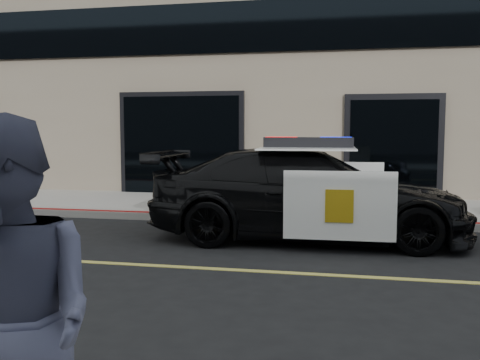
# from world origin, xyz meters

# --- Properties ---
(ground) EXTENTS (120.00, 120.00, 0.00)m
(ground) POSITION_xyz_m (0.00, 0.00, 0.00)
(ground) COLOR black
(ground) RESTS_ON ground
(sidewalk_n) EXTENTS (60.00, 3.50, 0.15)m
(sidewalk_n) POSITION_xyz_m (0.00, 5.25, 0.07)
(sidewalk_n) COLOR gray
(sidewalk_n) RESTS_ON ground
(building_n) EXTENTS (60.00, 7.00, 12.00)m
(building_n) POSITION_xyz_m (0.00, 10.50, 6.00)
(building_n) COLOR #756856
(building_n) RESTS_ON ground
(police_car) EXTENTS (2.61, 5.47, 1.75)m
(police_car) POSITION_xyz_m (2.77, 2.22, 0.79)
(police_car) COLOR black
(police_car) RESTS_ON ground
(fire_hydrant) EXTENTS (0.34, 0.47, 0.75)m
(fire_hydrant) POSITION_xyz_m (0.42, 4.31, 0.50)
(fire_hydrant) COLOR white
(fire_hydrant) RESTS_ON sidewalk_n
(pedestrian_b) EXTENTS (1.31, 1.24, 1.80)m
(pedestrian_b) POSITION_xyz_m (2.07, -4.93, 1.05)
(pedestrian_b) COLOR #3C3F56
(pedestrian_b) RESTS_ON sidewalk_s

